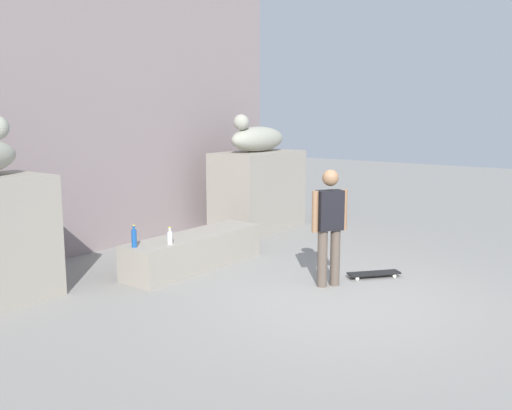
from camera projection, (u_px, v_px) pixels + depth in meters
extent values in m
plane|color=gray|center=(338.00, 300.00, 7.46)|extent=(40.00, 40.00, 0.00)
cube|color=gray|center=(93.00, 106.00, 10.02)|extent=(9.19, 0.60, 5.14)
cube|color=gray|center=(258.00, 191.00, 11.88)|extent=(2.02, 1.11, 1.64)
ellipsoid|color=#9D9E8D|center=(258.00, 139.00, 11.70)|extent=(1.61, 0.58, 0.52)
sphere|color=#9D9E8D|center=(241.00, 122.00, 11.21)|extent=(0.32, 0.32, 0.32)
cube|color=gray|center=(195.00, 251.00, 8.96)|extent=(2.55, 0.68, 0.55)
cylinder|color=brown|center=(335.00, 257.00, 8.03)|extent=(0.14, 0.14, 0.82)
cylinder|color=brown|center=(322.00, 258.00, 7.96)|extent=(0.14, 0.14, 0.82)
cube|color=black|center=(330.00, 210.00, 7.88)|extent=(0.41, 0.37, 0.56)
sphere|color=#8C6647|center=(330.00, 178.00, 7.81)|extent=(0.23, 0.23, 0.23)
cylinder|color=#8C6647|center=(344.00, 210.00, 7.96)|extent=(0.09, 0.09, 0.58)
cylinder|color=#8C6647|center=(315.00, 212.00, 7.81)|extent=(0.09, 0.09, 0.58)
cube|color=black|center=(374.00, 273.00, 8.44)|extent=(0.74, 0.67, 0.02)
cylinder|color=white|center=(357.00, 278.00, 8.32)|extent=(0.06, 0.06, 0.06)
cylinder|color=white|center=(353.00, 276.00, 8.45)|extent=(0.06, 0.06, 0.06)
cylinder|color=white|center=(394.00, 276.00, 8.45)|extent=(0.06, 0.06, 0.06)
cylinder|color=white|center=(390.00, 273.00, 8.59)|extent=(0.06, 0.06, 0.06)
cylinder|color=#194C99|center=(134.00, 239.00, 8.03)|extent=(0.08, 0.08, 0.25)
cylinder|color=#194C99|center=(134.00, 228.00, 8.00)|extent=(0.03, 0.03, 0.06)
cylinder|color=yellow|center=(134.00, 225.00, 8.00)|extent=(0.04, 0.04, 0.01)
cylinder|color=silver|center=(170.00, 238.00, 8.21)|extent=(0.07, 0.07, 0.19)
cylinder|color=silver|center=(170.00, 230.00, 8.19)|extent=(0.03, 0.03, 0.06)
cylinder|color=yellow|center=(170.00, 227.00, 8.19)|extent=(0.04, 0.04, 0.01)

